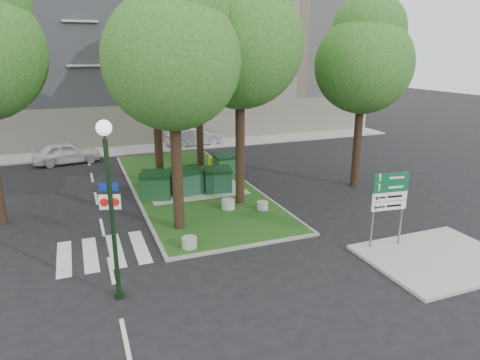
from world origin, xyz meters
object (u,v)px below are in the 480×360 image
dumpster_d (225,164)px  litter_bin (212,163)px  tree_median_near_left (174,47)px  bollard_right (263,206)px  street_lamp (110,191)px  traffic_sign_pole (110,203)px  dumpster_b (187,181)px  car_white (66,153)px  tree_median_near_right (241,32)px  car_silver (195,137)px  tree_street_right (365,55)px  dumpster_c (218,180)px  directional_sign (389,198)px  tree_median_mid (155,55)px  bollard_mid (228,204)px  dumpster_a (156,185)px  bollard_left (189,242)px  tree_median_far (198,31)px

dumpster_d → litter_bin: bearing=102.1°
tree_median_near_left → bollard_right: 8.10m
street_lamp → traffic_sign_pole: (0.21, 3.85, -1.68)m
dumpster_b → car_white: size_ratio=0.40×
tree_median_near_right → car_silver: size_ratio=2.55×
tree_street_right → car_white: (-14.91, 11.08, -6.26)m
dumpster_b → litter_bin: 4.87m
dumpster_c → car_white: 12.13m
directional_sign → car_silver: 20.48m
tree_median_mid → bollard_mid: 8.68m
bollard_mid → car_silver: size_ratio=0.14×
dumpster_c → street_lamp: bearing=-116.6°
dumpster_a → bollard_right: bearing=-19.0°
bollard_mid → traffic_sign_pole: 5.84m
bollard_mid → bollard_left: bearing=-129.3°
tree_median_near_right → tree_median_far: (0.20, 7.50, 0.33)m
dumpster_b → traffic_sign_pole: (-4.13, -4.66, 0.93)m
dumpster_c → dumpster_d: dumpster_c is taller
tree_street_right → bollard_mid: 10.42m
dumpster_a → car_white: (-4.14, 9.57, -0.07)m
dumpster_a → bollard_left: bearing=-69.8°
dumpster_d → bollard_right: dumpster_d is taller
tree_median_near_left → tree_median_far: 10.24m
tree_median_mid → car_silver: tree_median_mid is taller
dumpster_c → bollard_mid: 2.68m
dumpster_a → bollard_left: size_ratio=3.12×
tree_median_near_right → tree_street_right: 7.09m
dumpster_a → traffic_sign_pole: (-2.53, -4.57, 0.94)m
directional_sign → car_silver: directional_sign is taller
bollard_right → litter_bin: 7.58m
dumpster_d → car_white: 11.03m
bollard_mid → litter_bin: 7.03m
tree_median_mid → dumpster_a: 6.72m
tree_street_right → car_silver: (-5.52, 13.31, -6.24)m
dumpster_c → street_lamp: street_lamp is taller
litter_bin → street_lamp: (-6.98, -12.60, 2.89)m
bollard_mid → street_lamp: 8.55m
directional_sign → car_silver: size_ratio=0.63×
dumpster_a → traffic_sign_pole: traffic_sign_pole is taller
directional_sign → tree_median_mid: bearing=126.7°
tree_median_far → dumpster_d: 8.06m
tree_street_right → directional_sign: bearing=-118.0°
tree_street_right → dumpster_a: 12.52m
dumpster_c → car_white: same height
dumpster_b → dumpster_c: bearing=-17.0°
dumpster_d → bollard_left: dumpster_d is taller
bollard_right → car_white: car_white is taller
tree_median_near_left → litter_bin: bearing=64.1°
directional_sign → bollard_left: bearing=167.4°
tree_median_near_left → car_silver: (4.98, 15.81, -6.58)m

